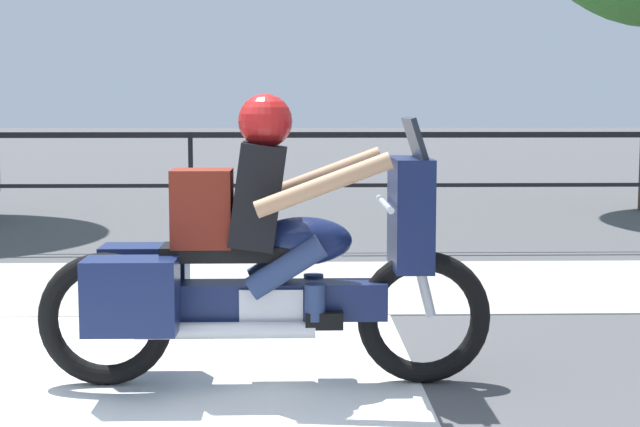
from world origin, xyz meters
TOP-DOWN VIEW (x-y plane):
  - ground_plane at (0.00, 0.00)m, footprint 120.00×120.00m
  - sidewalk_band at (0.00, 3.40)m, footprint 44.00×2.40m
  - crosswalk_band at (0.22, -0.20)m, footprint 3.09×6.00m
  - fence_railing at (0.00, 5.46)m, footprint 36.00×0.05m
  - motorcycle at (0.89, 0.49)m, footprint 2.46×0.76m

SIDE VIEW (x-z plane):
  - ground_plane at x=0.00m, z-range 0.00..0.00m
  - crosswalk_band at x=0.22m, z-range 0.00..0.01m
  - sidewalk_band at x=0.00m, z-range 0.00..0.01m
  - motorcycle at x=0.89m, z-range -0.09..1.49m
  - fence_railing at x=0.00m, z-range 0.35..1.59m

